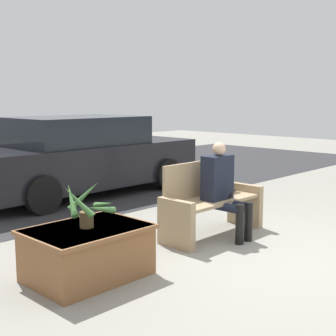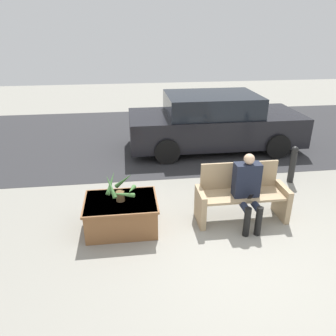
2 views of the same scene
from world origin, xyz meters
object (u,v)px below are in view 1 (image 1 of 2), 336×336
Objects in this scene: bollard_post at (211,178)px; potted_plant at (88,206)px; bench at (210,202)px; parked_car at (80,156)px; person_seated at (223,186)px; planter_box at (87,251)px.

potted_plant is at bearing -159.97° from bollard_post.
bench is 1.93m from bollard_post.
bench is 0.34× the size of parked_car.
person_seated is 2.47× the size of potted_plant.
parked_car is (2.42, 3.49, 0.43)m from planter_box.
bench reaches higher than bollard_post.
bench is 1.24× the size of person_seated.
planter_box is at bearing 176.66° from person_seated.
bollard_post is (1.49, 1.38, -0.25)m from person_seated.
planter_box is at bearing -160.23° from bollard_post.
planter_box is 4.26m from parked_car.
parked_car reaches higher than person_seated.
planter_box is (-2.00, -0.07, -0.16)m from bench.
bollard_post reaches higher than planter_box.
bollard_post is at bearing 42.79° from person_seated.
person_seated is at bearing -3.34° from planter_box.
bollard_post is (1.52, 1.20, -0.01)m from bench.
person_seated reaches higher than bollard_post.
person_seated is 2.05m from bollard_post.
bollard_post is at bearing 20.03° from potted_plant.
parked_car is at bearing 116.41° from bollard_post.
planter_box is 0.26× the size of parked_car.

